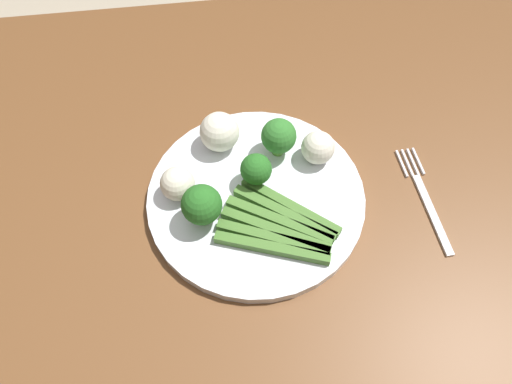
% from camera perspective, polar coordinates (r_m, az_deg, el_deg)
% --- Properties ---
extents(ground_plane, '(6.00, 6.00, 0.02)m').
position_cam_1_polar(ground_plane, '(1.31, -2.35, -21.08)').
color(ground_plane, '#B7A88E').
extents(dining_table, '(1.23, 0.97, 0.76)m').
position_cam_1_polar(dining_table, '(0.68, -4.33, -10.46)').
color(dining_table, brown).
rests_on(dining_table, ground_plane).
extents(plate, '(0.28, 0.28, 0.01)m').
position_cam_1_polar(plate, '(0.60, 0.00, -0.63)').
color(plate, white).
rests_on(plate, dining_table).
extents(asparagus_bundle, '(0.16, 0.13, 0.01)m').
position_cam_1_polar(asparagus_bundle, '(0.57, 2.86, -4.21)').
color(asparagus_bundle, '#47752D').
rests_on(asparagus_bundle, plate).
extents(broccoli_back, '(0.04, 0.04, 0.05)m').
position_cam_1_polar(broccoli_back, '(0.58, 0.00, 2.79)').
color(broccoli_back, '#568E33').
rests_on(broccoli_back, plate).
extents(broccoli_near_center, '(0.05, 0.05, 0.06)m').
position_cam_1_polar(broccoli_near_center, '(0.61, 2.83, 6.87)').
color(broccoli_near_center, '#609E3D').
rests_on(broccoli_near_center, plate).
extents(broccoli_right, '(0.05, 0.05, 0.06)m').
position_cam_1_polar(broccoli_right, '(0.55, -6.73, -1.62)').
color(broccoli_right, '#568E33').
rests_on(broccoli_right, plate).
extents(cauliflower_left, '(0.04, 0.04, 0.04)m').
position_cam_1_polar(cauliflower_left, '(0.61, 7.67, 5.46)').
color(cauliflower_left, white).
rests_on(cauliflower_left, plate).
extents(cauliflower_front_left, '(0.04, 0.04, 0.04)m').
position_cam_1_polar(cauliflower_front_left, '(0.59, -9.68, 1.02)').
color(cauliflower_front_left, silver).
rests_on(cauliflower_front_left, plate).
extents(cauliflower_mid, '(0.05, 0.05, 0.05)m').
position_cam_1_polar(cauliflower_mid, '(0.62, -4.53, 7.43)').
color(cauliflower_mid, white).
rests_on(cauliflower_mid, plate).
extents(fork, '(0.03, 0.17, 0.00)m').
position_cam_1_polar(fork, '(0.65, 20.17, -0.59)').
color(fork, silver).
rests_on(fork, dining_table).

